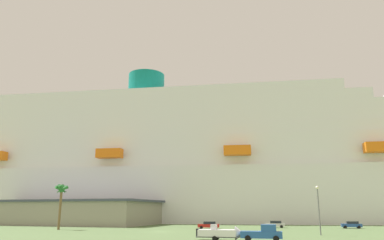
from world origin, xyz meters
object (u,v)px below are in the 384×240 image
at_px(cruise_ship, 239,170).
at_px(pickup_truck, 263,233).
at_px(street_lamp, 318,203).
at_px(parked_car_blue_suv, 352,225).
at_px(small_boat_on_trailer, 223,233).
at_px(parked_car_silver_sedan, 275,224).
at_px(parked_car_red_hatchback, 209,225).
at_px(palm_tree, 61,193).

distance_m(cruise_ship, pickup_truck, 77.45).
distance_m(street_lamp, parked_car_blue_suv, 27.71).
bearing_deg(small_boat_on_trailer, street_lamp, 43.25).
bearing_deg(cruise_ship, parked_car_blue_suv, -51.58).
xyz_separation_m(street_lamp, parked_car_silver_sedan, (-7.29, 25.19, -4.46)).
distance_m(cruise_ship, parked_car_silver_sedan, 41.20).
height_order(small_boat_on_trailer, parked_car_blue_suv, small_boat_on_trailer).
bearing_deg(parked_car_silver_sedan, cruise_ship, 107.28).
height_order(cruise_ship, pickup_truck, cruise_ship).
height_order(cruise_ship, parked_car_red_hatchback, cruise_ship).
bearing_deg(palm_tree, parked_car_red_hatchback, 18.04).
bearing_deg(parked_car_red_hatchback, street_lamp, -37.60).
height_order(parked_car_silver_sedan, parked_car_blue_suv, same).
height_order(cruise_ship, street_lamp, cruise_ship).
height_order(pickup_truck, parked_car_silver_sedan, pickup_truck).
relative_size(palm_tree, parked_car_red_hatchback, 1.92).
height_order(small_boat_on_trailer, street_lamp, street_lamp).
xyz_separation_m(cruise_ship, small_boat_on_trailer, (3.81, -75.00, -16.50)).
bearing_deg(parked_car_red_hatchback, palm_tree, -161.96).
bearing_deg(street_lamp, parked_car_red_hatchback, 142.40).
relative_size(palm_tree, parked_car_silver_sedan, 2.11).
height_order(pickup_truck, palm_tree, palm_tree).
relative_size(cruise_ship, palm_tree, 28.60).
relative_size(street_lamp, parked_car_silver_sedan, 1.81).
xyz_separation_m(cruise_ship, pickup_truck, (9.39, -75.10, -16.42)).
distance_m(cruise_ship, parked_car_blue_suv, 48.44).
relative_size(small_boat_on_trailer, palm_tree, 0.79).
height_order(pickup_truck, parked_car_red_hatchback, pickup_truck).
height_order(pickup_truck, parked_car_blue_suv, pickup_truck).
bearing_deg(parked_car_blue_suv, parked_car_red_hatchback, -164.47).
xyz_separation_m(cruise_ship, street_lamp, (18.49, -61.18, -12.17)).
bearing_deg(parked_car_blue_suv, pickup_truck, -115.58).
height_order(palm_tree, street_lamp, palm_tree).
bearing_deg(parked_car_silver_sedan, parked_car_blue_suv, 1.19).
bearing_deg(small_boat_on_trailer, pickup_truck, -1.10).
bearing_deg(pickup_truck, street_lamp, 56.81).
relative_size(palm_tree, street_lamp, 1.17).
bearing_deg(street_lamp, parked_car_blue_suv, 69.04).
height_order(palm_tree, parked_car_blue_suv, palm_tree).
bearing_deg(street_lamp, parked_car_silver_sedan, 106.14).
distance_m(small_boat_on_trailer, street_lamp, 20.62).
relative_size(cruise_ship, parked_car_red_hatchback, 54.80).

